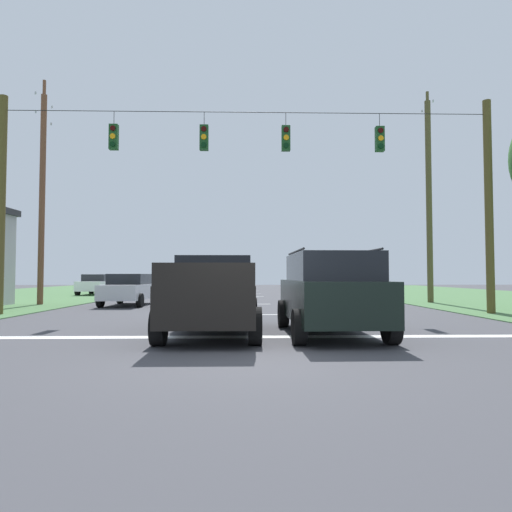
% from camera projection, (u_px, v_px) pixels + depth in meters
% --- Properties ---
extents(ground_plane, '(120.00, 120.00, 0.00)m').
position_uv_depth(ground_plane, '(246.00, 357.00, 8.06)').
color(ground_plane, '#3D3D42').
extents(stop_bar_stripe, '(15.36, 0.45, 0.01)m').
position_uv_depth(stop_bar_stripe, '(246.00, 337.00, 10.63)').
color(stop_bar_stripe, white).
rests_on(stop_bar_stripe, ground).
extents(lane_dash_0, '(2.50, 0.15, 0.01)m').
position_uv_depth(lane_dash_0, '(246.00, 315.00, 16.62)').
color(lane_dash_0, white).
rests_on(lane_dash_0, ground).
extents(lane_dash_1, '(2.50, 0.15, 0.01)m').
position_uv_depth(lane_dash_1, '(245.00, 304.00, 22.68)').
color(lane_dash_1, white).
rests_on(lane_dash_1, ground).
extents(lane_dash_2, '(2.50, 0.15, 0.01)m').
position_uv_depth(lane_dash_2, '(245.00, 297.00, 30.65)').
color(lane_dash_2, white).
rests_on(lane_dash_2, ground).
extents(lane_dash_3, '(2.50, 0.15, 0.01)m').
position_uv_depth(lane_dash_3, '(245.00, 294.00, 35.18)').
color(lane_dash_3, white).
rests_on(lane_dash_3, ground).
extents(lane_dash_4, '(2.50, 0.15, 0.01)m').
position_uv_depth(lane_dash_4, '(245.00, 291.00, 41.23)').
color(lane_dash_4, white).
rests_on(lane_dash_4, ground).
extents(overhead_signal_span, '(18.60, 0.31, 8.17)m').
position_uv_depth(overhead_signal_span, '(248.00, 193.00, 16.88)').
color(overhead_signal_span, brown).
rests_on(overhead_signal_span, ground).
extents(pickup_truck, '(2.28, 5.40, 1.95)m').
position_uv_depth(pickup_truck, '(213.00, 295.00, 11.30)').
color(pickup_truck, black).
rests_on(pickup_truck, ground).
extents(suv_black, '(2.27, 4.83, 2.05)m').
position_uv_depth(suv_black, '(330.00, 291.00, 11.03)').
color(suv_black, black).
rests_on(suv_black, ground).
extents(distant_car_crossing_white, '(2.04, 4.31, 1.52)m').
position_uv_depth(distant_car_crossing_white, '(97.00, 284.00, 33.38)').
color(distant_car_crossing_white, silver).
rests_on(distant_car_crossing_white, ground).
extents(distant_car_oncoming, '(2.15, 4.36, 1.52)m').
position_uv_depth(distant_car_oncoming, '(130.00, 289.00, 21.77)').
color(distant_car_oncoming, silver).
rests_on(distant_car_oncoming, ground).
extents(utility_pole_mid_right, '(0.30, 1.54, 11.32)m').
position_uv_depth(utility_pole_mid_right, '(429.00, 198.00, 23.93)').
color(utility_pole_mid_right, brown).
rests_on(utility_pole_mid_right, ground).
extents(utility_pole_near_left, '(0.28, 1.91, 11.20)m').
position_uv_depth(utility_pole_near_left, '(42.00, 192.00, 22.23)').
color(utility_pole_near_left, brown).
rests_on(utility_pole_near_left, ground).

